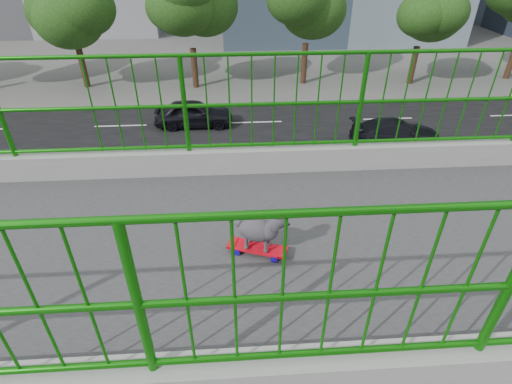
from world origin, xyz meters
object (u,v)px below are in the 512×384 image
Objects in this scene: skateboard at (257,249)px; car_0 at (474,260)px; car_2 at (204,169)px; car_4 at (194,113)px; poodle at (260,229)px; car_3 at (396,133)px.

skateboard reaches higher than car_0.
car_4 reaches higher than car_2.
car_2 is at bearing -172.41° from car_4.
poodle is at bearing 90.00° from skateboard.
poodle is 0.11× the size of car_0.
poodle is at bearing -50.29° from car_0.
car_2 is at bearing -153.47° from skateboard.
poodle is at bearing -172.97° from car_2.
car_0 is 10.98m from car_2.
car_4 is (-12.80, -9.77, 0.05)m from car_0.
poodle is 20.17m from car_4.
car_3 is at bearing 171.53° from poodle.
car_0 is 0.80× the size of car_2.
skateboard is 0.13× the size of car_4.
car_2 is 1.10× the size of car_3.
skateboard is 18.93m from car_3.
poodle is 14.23m from car_2.
car_2 is 1.17× the size of car_4.
poodle is 11.63m from car_0.
poodle reaches higher than car_3.
car_4 is at bearing -142.64° from car_0.
car_2 is 6.46m from car_4.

